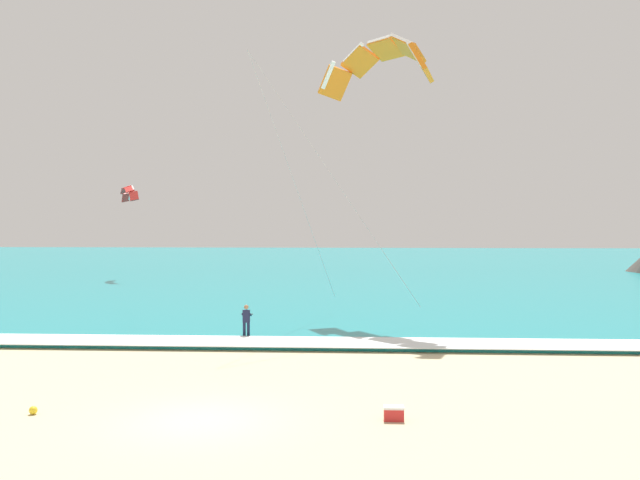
{
  "coord_description": "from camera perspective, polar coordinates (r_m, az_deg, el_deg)",
  "views": [
    {
      "loc": [
        4.47,
        -19.01,
        5.59
      ],
      "look_at": [
        2.61,
        14.6,
        4.76
      ],
      "focal_mm": 38.31,
      "sensor_mm": 36.0,
      "label": 1
    }
  ],
  "objects": [
    {
      "name": "ground_plane",
      "position": [
        20.32,
        -10.0,
        -14.58
      ],
      "size": [
        200.0,
        200.0,
        0.0
      ],
      "primitive_type": "plane",
      "color": "#C6B78E"
    },
    {
      "name": "sea",
      "position": [
        89.9,
        0.31,
        -2.09
      ],
      "size": [
        200.0,
        120.0,
        0.2
      ],
      "primitive_type": "cube",
      "color": "teal",
      "rests_on": "ground"
    },
    {
      "name": "surf_foam",
      "position": [
        31.4,
        -5.12,
        -8.44
      ],
      "size": [
        200.0,
        2.76,
        0.04
      ],
      "primitive_type": "cube",
      "color": "white",
      "rests_on": "sea"
    },
    {
      "name": "surfboard",
      "position": [
        33.16,
        -6.17,
        -8.25
      ],
      "size": [
        0.5,
        1.42,
        0.09
      ],
      "color": "white",
      "rests_on": "ground"
    },
    {
      "name": "kitesurfer",
      "position": [
        33.04,
        -6.17,
        -6.69
      ],
      "size": [
        0.55,
        0.53,
        1.69
      ],
      "color": "#191E38",
      "rests_on": "ground"
    },
    {
      "name": "kite_primary",
      "position": [
        39.61,
        5.02,
        14.68
      ],
      "size": [
        9.31,
        8.78,
        14.77
      ],
      "color": "orange"
    },
    {
      "name": "kite_distant",
      "position": [
        68.3,
        -15.71,
        3.89
      ],
      "size": [
        2.82,
        4.09,
        1.63
      ],
      "color": "red"
    },
    {
      "name": "cooler_box",
      "position": [
        20.04,
        6.19,
        -14.19
      ],
      "size": [
        0.58,
        0.38,
        0.4
      ],
      "color": "red",
      "rests_on": "ground"
    },
    {
      "name": "beach_ball",
      "position": [
        22.18,
        -22.84,
        -12.97
      ],
      "size": [
        0.24,
        0.24,
        0.24
      ],
      "primitive_type": "sphere",
      "color": "yellow",
      "rests_on": "ground"
    }
  ]
}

